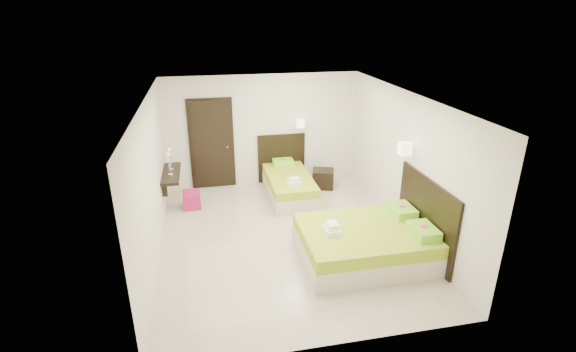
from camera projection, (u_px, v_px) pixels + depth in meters
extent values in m
plane|color=#BCB09C|center=(286.00, 237.00, 7.75)|extent=(5.50, 5.50, 0.00)
cube|color=beige|center=(289.00, 190.00, 9.41)|extent=(0.95, 1.90, 0.30)
cube|color=#83A21A|center=(289.00, 180.00, 9.32)|extent=(0.94, 1.88, 0.19)
cube|color=black|center=(281.00, 158.00, 10.09)|extent=(1.14, 0.05, 1.19)
cube|color=#8ADC28|center=(283.00, 162.00, 9.91)|extent=(0.47, 0.32, 0.13)
cylinder|color=#D6327C|center=(283.00, 159.00, 9.88)|extent=(0.11, 0.11, 0.00)
cube|color=white|center=(294.00, 183.00, 8.80)|extent=(0.28, 0.21, 0.08)
cube|color=white|center=(294.00, 180.00, 8.77)|extent=(0.21, 0.16, 0.08)
cube|color=white|center=(300.00, 123.00, 9.70)|extent=(0.17, 0.17, 0.19)
cylinder|color=#2D2116|center=(299.00, 122.00, 9.78)|extent=(0.03, 0.16, 0.03)
cube|color=beige|center=(365.00, 249.00, 7.04)|extent=(2.16, 1.62, 0.35)
cube|color=#83A21A|center=(366.00, 235.00, 6.94)|extent=(2.14, 1.61, 0.22)
cube|color=black|center=(425.00, 217.00, 7.05)|extent=(0.05, 1.84, 1.35)
cube|color=#8ADC28|center=(423.00, 231.00, 6.67)|extent=(0.37, 0.54, 0.15)
cylinder|color=#D6327C|center=(424.00, 227.00, 6.65)|extent=(0.13, 0.13, 0.00)
cube|color=#8ADC28|center=(402.00, 210.00, 7.36)|extent=(0.37, 0.54, 0.15)
cylinder|color=#D6327C|center=(402.00, 206.00, 7.33)|extent=(0.13, 0.13, 0.00)
cube|color=white|center=(332.00, 230.00, 6.77)|extent=(0.24, 0.32, 0.09)
cube|color=white|center=(332.00, 225.00, 6.74)|extent=(0.18, 0.24, 0.09)
cube|color=white|center=(405.00, 149.00, 7.27)|extent=(0.19, 0.19, 0.22)
cylinder|color=#2D2116|center=(409.00, 149.00, 7.28)|extent=(0.16, 0.03, 0.03)
cube|color=black|center=(323.00, 179.00, 9.85)|extent=(0.60, 0.56, 0.44)
cube|color=#A0154C|center=(192.00, 200.00, 8.85)|extent=(0.36, 0.36, 0.36)
cube|color=black|center=(212.00, 144.00, 9.60)|extent=(1.02, 0.06, 2.14)
cube|color=black|center=(212.00, 145.00, 9.57)|extent=(0.88, 0.04, 2.06)
cylinder|color=silver|center=(227.00, 146.00, 9.62)|extent=(0.03, 0.10, 0.03)
cube|color=black|center=(171.00, 174.00, 8.51)|extent=(0.35, 1.20, 0.06)
cube|color=black|center=(165.00, 189.00, 8.14)|extent=(0.10, 0.04, 0.30)
cube|color=black|center=(167.00, 173.00, 8.96)|extent=(0.10, 0.04, 0.30)
cylinder|color=silver|center=(170.00, 174.00, 8.36)|extent=(0.10, 0.10, 0.02)
cylinder|color=silver|center=(170.00, 169.00, 8.32)|extent=(0.02, 0.02, 0.22)
cone|color=silver|center=(169.00, 163.00, 8.27)|extent=(0.07, 0.07, 0.04)
cylinder|color=white|center=(169.00, 158.00, 8.23)|extent=(0.02, 0.02, 0.15)
sphere|color=#FFB23F|center=(168.00, 154.00, 8.20)|extent=(0.02, 0.02, 0.02)
cylinder|color=silver|center=(171.00, 169.00, 8.63)|extent=(0.10, 0.10, 0.02)
cylinder|color=silver|center=(171.00, 164.00, 8.59)|extent=(0.02, 0.02, 0.22)
cone|color=silver|center=(170.00, 158.00, 8.54)|extent=(0.07, 0.07, 0.04)
cylinder|color=white|center=(170.00, 153.00, 8.51)|extent=(0.02, 0.02, 0.15)
sphere|color=#FFB23F|center=(169.00, 149.00, 8.47)|extent=(0.02, 0.02, 0.02)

